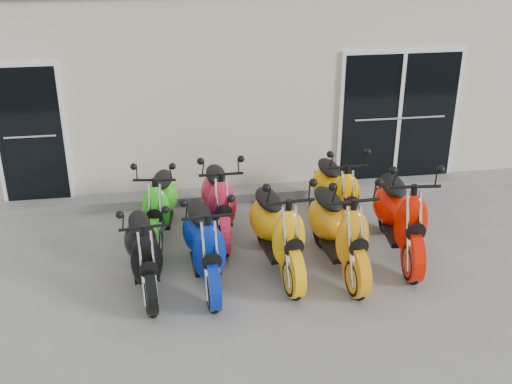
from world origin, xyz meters
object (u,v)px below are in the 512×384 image
scooter_front_black (143,242)px  scooter_front_red (401,204)px  scooter_back_green (160,195)px  scooter_back_red (219,190)px  scooter_front_orange_a (277,219)px  scooter_front_blue (204,233)px  scooter_front_orange_b (339,219)px  scooter_back_yellow (337,183)px

scooter_front_black → scooter_front_red: (3.39, 0.32, 0.10)m
scooter_back_green → scooter_back_red: (0.83, -0.05, 0.03)m
scooter_front_black → scooter_front_orange_a: bearing=-0.2°
scooter_back_green → scooter_back_red: size_ratio=0.95×
scooter_front_blue → scooter_back_red: bearing=72.9°
scooter_front_black → scooter_front_orange_b: scooter_front_orange_b is taller
scooter_front_orange_a → scooter_front_orange_b: 0.78m
scooter_front_orange_b → scooter_back_red: size_ratio=1.07×
scooter_front_black → scooter_front_red: scooter_front_red is taller
scooter_front_black → scooter_front_red: bearing=-0.9°
scooter_front_blue → scooter_front_orange_a: (0.95, 0.15, 0.04)m
scooter_front_black → scooter_back_green: (0.23, 1.33, 0.00)m
scooter_front_orange_a → scooter_back_green: bearing=136.0°
scooter_back_green → scooter_back_red: bearing=4.5°
scooter_front_orange_b → scooter_front_black: bearing=177.2°
scooter_front_orange_a → scooter_front_orange_b: size_ratio=1.00×
scooter_front_orange_a → scooter_front_red: scooter_front_red is taller
scooter_front_orange_a → scooter_front_red: bearing=-1.4°
scooter_front_orange_b → scooter_back_yellow: size_ratio=1.08×
scooter_front_black → scooter_back_red: (1.05, 1.28, 0.03)m
scooter_front_black → scooter_back_red: scooter_back_red is taller
scooter_front_black → scooter_back_yellow: (2.78, 1.29, 0.03)m
scooter_back_green → scooter_back_yellow: size_ratio=0.96×
scooter_front_blue → scooter_back_red: scooter_front_blue is taller
scooter_front_red → scooter_front_blue: bearing=-168.4°
scooter_front_blue → scooter_back_yellow: (2.03, 1.26, -0.01)m
scooter_back_yellow → scooter_front_orange_b: bearing=-106.2°
scooter_back_green → scooter_back_yellow: 2.55m
scooter_front_red → scooter_back_green: scooter_front_red is taller
scooter_front_blue → scooter_front_orange_a: scooter_front_orange_a is taller
scooter_front_orange_a → scooter_back_red: 1.28m
scooter_front_orange_a → scooter_back_red: size_ratio=1.07×
scooter_front_blue → scooter_front_orange_a: 0.96m
scooter_back_red → scooter_front_blue: bearing=-103.9°
scooter_front_blue → scooter_back_yellow: scooter_front_blue is taller
scooter_front_orange_a → scooter_front_orange_b: (0.78, -0.11, 0.00)m
scooter_front_orange_b → scooter_front_red: scooter_front_red is taller
scooter_back_red → scooter_front_black: bearing=-129.6°
scooter_front_blue → scooter_front_red: bearing=2.8°
scooter_front_orange_b → scooter_back_yellow: (0.31, 1.22, -0.05)m
scooter_back_yellow → scooter_front_blue: bearing=-150.4°
scooter_front_blue → scooter_front_red: scooter_front_red is taller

